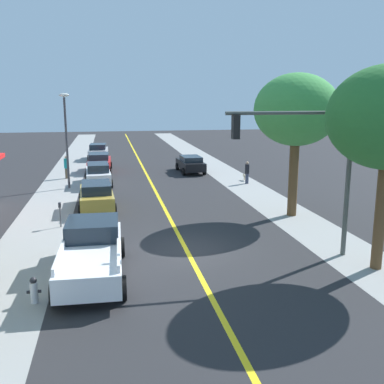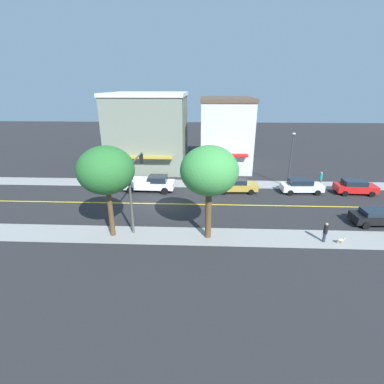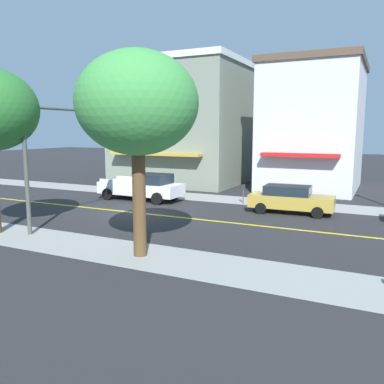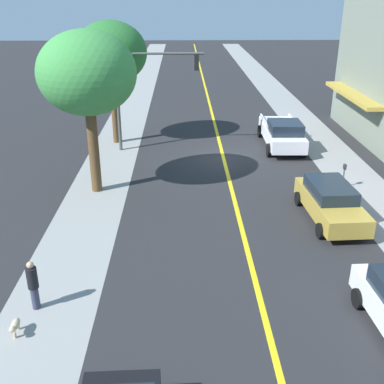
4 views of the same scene
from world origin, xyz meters
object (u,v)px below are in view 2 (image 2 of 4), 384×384
small_dog (341,240)px  pedestrian_teal_shirt (321,179)px  gold_sedan_left_curb (236,185)px  red_sedan_left_curb (355,187)px  street_tree_left_near (209,171)px  traffic_light_mast (134,180)px  street_tree_right_corner (106,171)px  fire_hydrant (138,182)px  white_pickup_truck (151,183)px  white_sedan_left_curb (301,186)px  pedestrian_black_shirt (325,232)px  black_sedan_right_curb (377,217)px  street_lamp (291,154)px  parking_meter (207,180)px

small_dog → pedestrian_teal_shirt: bearing=72.3°
gold_sedan_left_curb → small_dog: gold_sedan_left_curb is taller
red_sedan_left_curb → street_tree_left_near: bearing=-146.3°
traffic_light_mast → street_tree_right_corner: bearing=142.1°
fire_hydrant → white_pickup_truck: (1.76, 1.96, 0.50)m
street_tree_left_near → pedestrian_teal_shirt: size_ratio=4.18×
white_sedan_left_curb → pedestrian_black_shirt: bearing=-101.0°
street_tree_left_near → traffic_light_mast: 6.84m
street_tree_left_near → black_sedan_right_curb: 16.29m
traffic_light_mast → white_pickup_truck: traffic_light_mast is taller
white_pickup_truck → street_lamp: bearing=8.6°
parking_meter → pedestrian_teal_shirt: bearing=93.4°
red_sedan_left_curb → small_dog: 13.03m
small_dog → white_sedan_left_curb: bearing=84.7°
traffic_light_mast → red_sedan_left_curb: (-8.59, 23.48, -3.36)m
street_tree_right_corner → small_dog: size_ratio=11.44×
street_lamp → red_sedan_left_curb: street_lamp is taller
pedestrian_black_shirt → parking_meter: bearing=84.3°
street_tree_left_near → gold_sedan_left_curb: (-10.61, 3.42, -4.87)m
parking_meter → small_dog: (12.94, 10.61, -0.51)m
pedestrian_black_shirt → small_dog: bearing=-52.8°
street_tree_right_corner → white_sedan_left_curb: street_tree_right_corner is taller
traffic_light_mast → parking_meter: bearing=-31.7°
street_tree_left_near → white_pickup_truck: street_tree_left_near is taller
street_tree_left_near → white_sedan_left_curb: bearing=134.1°
street_tree_left_near → traffic_light_mast: size_ratio=1.22×
street_tree_right_corner → parking_meter: size_ratio=5.99×
street_tree_left_near → pedestrian_black_shirt: 10.51m
street_lamp → black_sedan_right_curb: street_lamp is taller
gold_sedan_left_curb → traffic_light_mast: bearing=-141.5°
gold_sedan_left_curb → black_sedan_right_curb: (7.75, 11.84, -0.07)m
white_pickup_truck → traffic_light_mast: bearing=-86.5°
white_pickup_truck → pedestrian_teal_shirt: (-2.61, 20.82, 0.03)m
street_tree_right_corner → white_pickup_truck: street_tree_right_corner is taller
red_sedan_left_curb → white_sedan_left_curb: size_ratio=0.94×
street_tree_right_corner → traffic_light_mast: size_ratio=1.21×
parking_meter → street_lamp: (-0.36, 10.02, 3.26)m
white_pickup_truck → pedestrian_teal_shirt: 20.98m
street_tree_right_corner → parking_meter: (-12.35, 7.95, -4.82)m
street_tree_left_near → black_sedan_right_curb: (-2.86, 15.26, -4.93)m
street_tree_left_near → pedestrian_black_shirt: bearing=87.7°
gold_sedan_left_curb → black_sedan_right_curb: 14.15m
street_tree_right_corner → traffic_light_mast: street_tree_right_corner is taller
street_lamp → pedestrian_black_shirt: 13.47m
street_tree_right_corner → gold_sedan_left_curb: bearing=133.0°
fire_hydrant → parking_meter: 8.63m
red_sedan_left_curb → fire_hydrant: bearing=178.1°
white_pickup_truck → parking_meter: bearing=16.2°
gold_sedan_left_curb → fire_hydrant: bearing=169.3°
white_pickup_truck → pedestrian_black_shirt: (10.93, 16.03, -0.03)m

